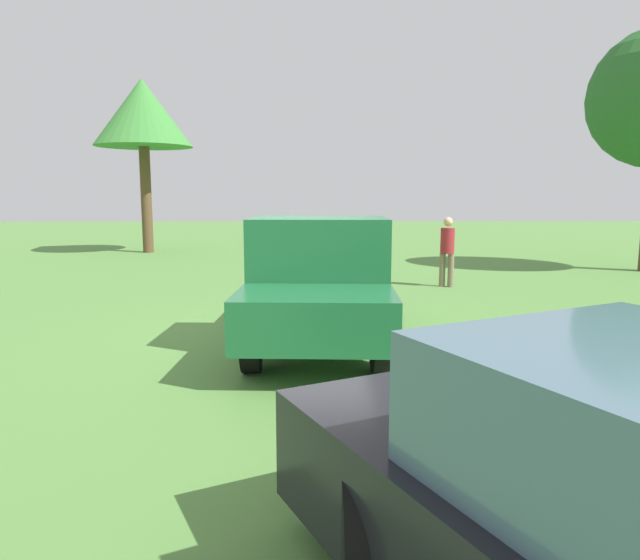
% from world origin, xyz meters
% --- Properties ---
extents(ground_plane, '(80.00, 80.00, 0.00)m').
position_xyz_m(ground_plane, '(0.00, 0.00, 0.00)').
color(ground_plane, '#54843D').
extents(pickup_truck, '(4.76, 2.07, 1.80)m').
position_xyz_m(pickup_truck, '(0.29, 0.51, 0.93)').
color(pickup_truck, black).
rests_on(pickup_truck, ground_plane).
extents(person_bystander, '(0.43, 0.43, 1.62)m').
position_xyz_m(person_bystander, '(-4.84, 3.56, 0.91)').
color(person_bystander, '#7A6B51').
rests_on(person_bystander, ground_plane).
extents(tree_far_center, '(3.55, 3.55, 6.32)m').
position_xyz_m(tree_far_center, '(-13.25, -5.71, 5.05)').
color(tree_far_center, brown).
rests_on(tree_far_center, ground_plane).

